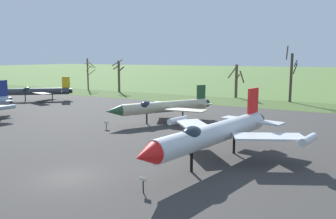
{
  "coord_description": "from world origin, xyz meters",
  "views": [
    {
      "loc": [
        16.99,
        -16.63,
        8.29
      ],
      "look_at": [
        -1.21,
        16.53,
        2.5
      ],
      "focal_mm": 36.65,
      "sensor_mm": 36.0,
      "label": 1
    }
  ],
  "objects_px": {
    "jet_fighter_front_right": "(214,133)",
    "jet_fighter_rear_center": "(162,107)",
    "info_placard_rear_center": "(106,124)",
    "info_placard_front_right": "(143,184)",
    "jet_fighter_rear_right": "(36,91)"
  },
  "relations": [
    {
      "from": "jet_fighter_front_right",
      "to": "jet_fighter_rear_center",
      "type": "height_order",
      "value": "jet_fighter_front_right"
    },
    {
      "from": "jet_fighter_rear_center",
      "to": "jet_fighter_rear_right",
      "type": "bearing_deg",
      "value": 167.04
    },
    {
      "from": "info_placard_front_right",
      "to": "info_placard_rear_center",
      "type": "xyz_separation_m",
      "value": [
        -14.12,
        13.96,
        -0.02
      ]
    },
    {
      "from": "jet_fighter_front_right",
      "to": "info_placard_rear_center",
      "type": "height_order",
      "value": "jet_fighter_front_right"
    },
    {
      "from": "info_placard_front_right",
      "to": "info_placard_rear_center",
      "type": "height_order",
      "value": "info_placard_front_right"
    },
    {
      "from": "jet_fighter_rear_center",
      "to": "jet_fighter_rear_right",
      "type": "height_order",
      "value": "jet_fighter_rear_right"
    },
    {
      "from": "info_placard_rear_center",
      "to": "jet_fighter_rear_center",
      "type": "bearing_deg",
      "value": 61.22
    },
    {
      "from": "info_placard_rear_center",
      "to": "jet_fighter_rear_right",
      "type": "bearing_deg",
      "value": 153.46
    },
    {
      "from": "info_placard_rear_center",
      "to": "jet_fighter_front_right",
      "type": "bearing_deg",
      "value": -21.11
    },
    {
      "from": "jet_fighter_front_right",
      "to": "jet_fighter_rear_right",
      "type": "xyz_separation_m",
      "value": [
        -43.6,
        20.0,
        -0.51
      ]
    },
    {
      "from": "jet_fighter_front_right",
      "to": "info_placard_front_right",
      "type": "bearing_deg",
      "value": -100.85
    },
    {
      "from": "info_placard_rear_center",
      "to": "jet_fighter_rear_right",
      "type": "height_order",
      "value": "jet_fighter_rear_right"
    },
    {
      "from": "info_placard_front_right",
      "to": "info_placard_rear_center",
      "type": "relative_size",
      "value": 1.1
    },
    {
      "from": "jet_fighter_front_right",
      "to": "info_placard_front_right",
      "type": "relative_size",
      "value": 15.67
    },
    {
      "from": "info_placard_front_right",
      "to": "jet_fighter_front_right",
      "type": "bearing_deg",
      "value": 79.15
    }
  ]
}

